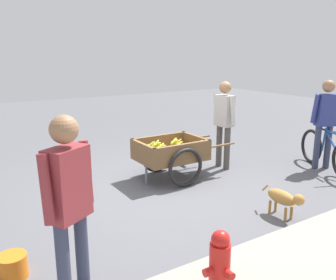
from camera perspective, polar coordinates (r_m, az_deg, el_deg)
ground_plane at (r=5.70m, az=-0.29°, el=-7.80°), size 24.00×24.00×0.00m
fruit_cart at (r=6.01m, az=0.47°, el=-2.22°), size 1.65×0.94×0.72m
vendor_person at (r=6.58m, az=8.90°, el=3.60°), size 0.21×0.61×1.60m
bicycle at (r=7.06m, az=23.92°, el=-1.75°), size 0.72×1.56×0.85m
cyclist_person at (r=7.05m, az=23.73°, el=3.44°), size 0.49×0.32×1.62m
dog at (r=4.91m, az=17.91°, el=-8.77°), size 0.19×0.67×0.40m
fire_hydrant at (r=3.24m, az=8.18°, el=-19.36°), size 0.25×0.25×0.67m
plastic_bucket at (r=3.90m, az=-23.43°, el=-17.95°), size 0.27×0.27×0.23m
bystander_person at (r=2.95m, az=-15.48°, el=-8.80°), size 0.46×0.37×1.65m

